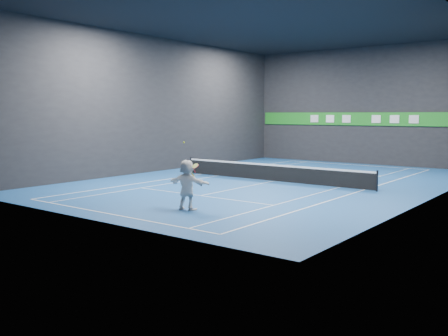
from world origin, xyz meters
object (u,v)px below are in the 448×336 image
Objects in this scene: tennis_ball at (184,142)px; tennis_racket at (195,168)px; tennis_net at (272,172)px; player at (187,185)px.

tennis_ball is 0.12× the size of tennis_racket.
tennis_ball is 0.01× the size of tennis_net.
player is 0.16× the size of tennis_net.
player is at bearing -12.31° from tennis_ball.
tennis_ball is (-0.19, 0.04, 1.71)m from player.
tennis_ball is at bearing -79.96° from tennis_net.
tennis_net is 19.91× the size of tennis_racket.
player is 1.72m from tennis_ball.
tennis_racket is (0.59, 0.01, -0.99)m from tennis_ball.
tennis_ball is 1.15m from tennis_racket.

